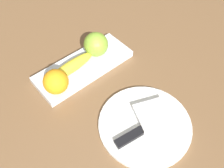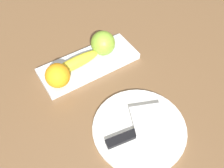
% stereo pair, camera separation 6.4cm
% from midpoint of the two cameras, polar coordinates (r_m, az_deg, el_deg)
% --- Properties ---
extents(ground_plane, '(2.40, 2.40, 0.00)m').
position_cam_midpoint_polar(ground_plane, '(0.81, -6.06, 2.77)').
color(ground_plane, brown).
extents(fruit_tray, '(0.33, 0.13, 0.02)m').
position_cam_midpoint_polar(fruit_tray, '(0.82, -3.06, 4.53)').
color(fruit_tray, silver).
rests_on(fruit_tray, ground_plane).
extents(apple, '(0.08, 0.08, 0.08)m').
position_cam_midpoint_polar(apple, '(0.81, 0.16, 9.42)').
color(apple, '#7FAD32').
rests_on(apple, fruit_tray).
extents(banana, '(0.18, 0.05, 0.04)m').
position_cam_midpoint_polar(banana, '(0.78, -6.14, 4.78)').
color(banana, yellow).
rests_on(banana, fruit_tray).
extents(orange_near_apple, '(0.07, 0.07, 0.07)m').
position_cam_midpoint_polar(orange_near_apple, '(0.73, -10.18, 1.82)').
color(orange_near_apple, orange).
rests_on(orange_near_apple, fruit_tray).
extents(dinner_plate, '(0.26, 0.26, 0.01)m').
position_cam_midpoint_polar(dinner_plate, '(0.69, 9.08, -10.32)').
color(dinner_plate, white).
rests_on(dinner_plate, ground_plane).
extents(folded_napkin, '(0.12, 0.12, 0.02)m').
position_cam_midpoint_polar(folded_napkin, '(0.69, 11.34, -8.40)').
color(folded_napkin, white).
rests_on(folded_napkin, dinner_plate).
extents(knife, '(0.18, 0.05, 0.01)m').
position_cam_midpoint_polar(knife, '(0.66, 6.45, -12.30)').
color(knife, silver).
rests_on(knife, dinner_plate).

